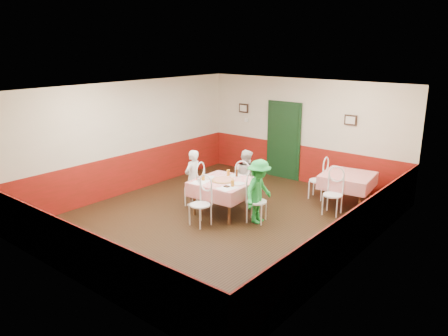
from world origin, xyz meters
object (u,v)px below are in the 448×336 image
Objects in this scene: chair_far at (245,184)px; pizza at (223,180)px; glass_b at (233,183)px; glass_c at (228,173)px; diner_right at (259,191)px; second_table at (347,190)px; chair_right at (257,202)px; beer_bottle at (237,173)px; chair_left at (194,187)px; diner_far at (246,176)px; chair_second_b at (333,195)px; chair_near at (200,205)px; wallet at (227,186)px; main_table at (224,197)px; glass_a at (203,177)px; diner_left at (193,178)px; chair_second_a at (318,181)px.

chair_far reaches higher than pizza.
glass_c is (-0.57, 0.57, 0.00)m from glass_b.
glass_c is 0.10× the size of diner_right.
chair_right reaches higher than second_table.
beer_bottle is 0.15× the size of diner_right.
beer_bottle is at bearing 104.52° from chair_left.
chair_left is at bearing 59.06° from diner_far.
second_table is 0.75m from chair_second_b.
chair_second_b is (1.86, 2.31, 0.00)m from chair_near.
chair_left is 4.34× the size of beer_bottle.
glass_c is 0.11× the size of diner_far.
wallet is (0.27, 0.54, 0.32)m from chair_near.
chair_second_b is at bearing 37.35° from main_table.
pizza is (0.83, 0.03, 0.33)m from chair_left.
glass_a is (-0.36, -0.25, 0.05)m from pizza.
diner_far is (-0.04, 0.92, -0.13)m from pizza.
chair_left is at bearing 77.01° from chair_right.
chair_near is at bearing 122.01° from chair_right.
beer_bottle is 1.07m from diner_left.
wallet is (0.69, -0.03, -0.06)m from glass_a.
pizza is 3.62× the size of glass_b.
diner_far is at bearing 102.13° from beer_bottle.
chair_right and chair_far have the same top height.
chair_far is 1.00× the size of chair_near.
chair_second_a is at bearing 67.94° from wallet.
pizza is at bearing 35.21° from glass_a.
chair_second_a reaches higher than main_table.
wallet is (0.33, -0.28, -0.01)m from pizza.
wallet is at bearing 73.40° from diner_left.
glass_a is 1.32m from diner_right.
diner_left reaches higher than chair_right.
second_table is 2.65m from beer_bottle.
wallet is 1.25m from diner_left.
glass_b is (0.77, 0.07, -0.00)m from glass_a.
diner_left is at bearing -177.85° from pizza.
chair_near is 4.34× the size of beer_bottle.
chair_far is 1.25m from wallet.
chair_far is 6.72× the size of glass_b.
diner_left is (-0.05, -0.00, 0.21)m from chair_left.
chair_near is 2.97m from chair_second_b.
glass_a is 1.26× the size of wallet.
glass_a is 1.23m from diner_far.
wallet is (0.49, -0.67, -0.06)m from glass_c.
main_table is at bearing 102.42° from diner_far.
chair_second_a is at bearing -124.01° from diner_far.
diner_left is at bearing -49.33° from chair_second_a.
wallet is at bearing -53.60° from glass_c.
chair_right is 1.00× the size of chair_near.
beer_bottle reaches higher than second_table.
chair_left is 0.65m from glass_a.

